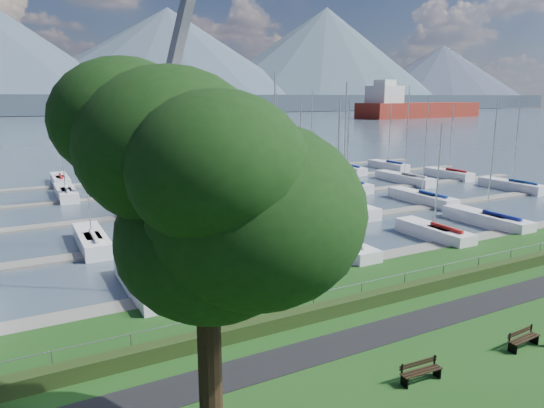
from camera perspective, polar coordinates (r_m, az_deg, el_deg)
path at (r=25.33m, az=16.55°, el=-13.23°), size 160.00×2.00×0.04m
water at (r=279.69m, az=-24.87°, el=9.11°), size 800.00×540.00×0.20m
hedge at (r=26.91m, az=12.68°, el=-10.63°), size 80.00×0.70×0.70m
fence at (r=26.87m, az=12.21°, el=-8.69°), size 80.00×0.04×0.04m
foothill at (r=349.40m, az=-25.70°, el=10.54°), size 900.00×80.00×12.00m
mountains at (r=425.79m, az=-25.71°, el=16.19°), size 1190.00×360.00×115.00m
docks at (r=49.14m, az=-7.67°, el=-0.53°), size 90.00×41.60×0.25m
bench_left at (r=20.62m, az=17.08°, el=-18.29°), size 1.82×0.53×0.85m
bench_right at (r=24.64m, az=27.43°, el=-13.88°), size 1.82×0.53×0.85m
tree at (r=12.75m, az=-7.06°, el=0.49°), size 7.41×7.53×12.16m
crane at (r=48.72m, az=-12.10°, el=5.81°), size 6.14×13.23×22.35m
cargo_ship_mid at (r=246.16m, az=-12.62°, el=10.55°), size 102.09×24.66×21.50m
cargo_ship_east at (r=274.77m, az=16.42°, el=10.58°), size 79.72×24.93×21.50m
sailboat_fleet at (r=49.70m, az=-10.04°, el=6.07°), size 74.78×49.99×13.45m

